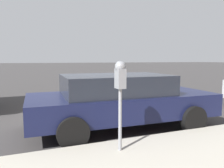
{
  "coord_description": "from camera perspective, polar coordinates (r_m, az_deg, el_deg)",
  "views": [
    {
      "loc": [
        -6.11,
        1.61,
        1.73
      ],
      "look_at": [
        -2.53,
        0.22,
        1.3
      ],
      "focal_mm": 35.0,
      "sensor_mm": 36.0,
      "label": 1
    }
  ],
  "objects": [
    {
      "name": "ground_plane",
      "position": [
        6.55,
        -6.36,
        -8.93
      ],
      "size": [
        220.0,
        220.0,
        0.0
      ],
      "primitive_type": "plane",
      "color": "#3D3A3A"
    },
    {
      "name": "parking_meter",
      "position": [
        3.75,
        2.16,
        0.31
      ],
      "size": [
        0.21,
        0.19,
        1.58
      ],
      "color": "gray",
      "rests_on": "sidewalk"
    },
    {
      "name": "car_navy",
      "position": [
        5.53,
        2.3,
        -4.01
      ],
      "size": [
        2.18,
        4.66,
        1.35
      ],
      "rotation": [
        0.0,
        0.0,
        3.12
      ],
      "color": "#14193D",
      "rests_on": "ground_plane"
    }
  ]
}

